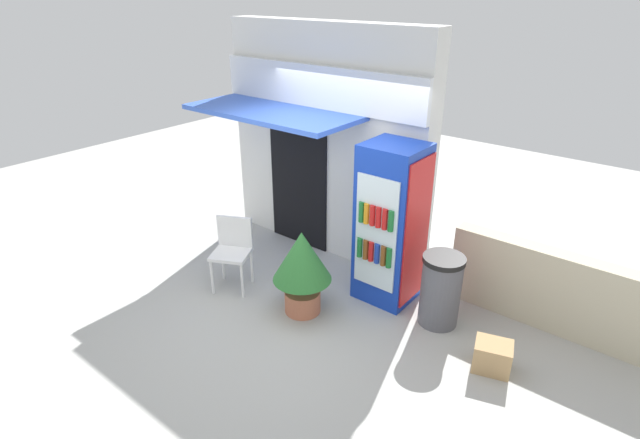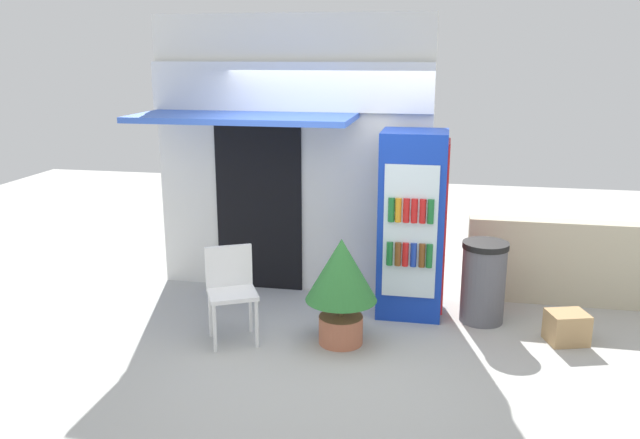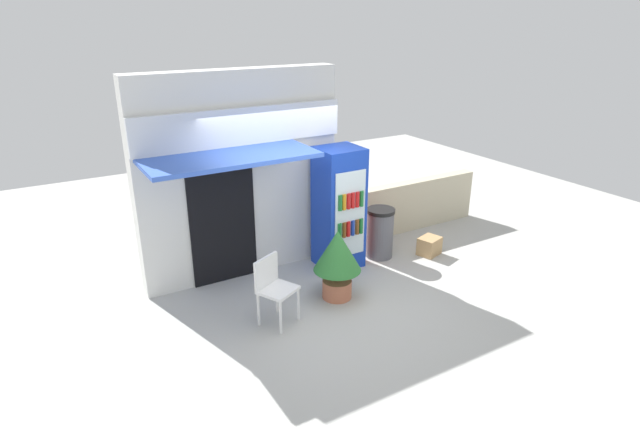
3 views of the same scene
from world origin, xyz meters
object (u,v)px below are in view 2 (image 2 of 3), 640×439
(drink_cooler, at_px, (413,224))
(potted_plant_near_shop, at_px, (341,279))
(trash_bin, at_px, (483,282))
(cardboard_box, at_px, (567,327))
(plastic_chair, at_px, (231,285))

(drink_cooler, distance_m, potted_plant_near_shop, 1.12)
(trash_bin, height_order, cardboard_box, trash_bin)
(trash_bin, bearing_deg, potted_plant_near_shop, -149.35)
(potted_plant_near_shop, bearing_deg, cardboard_box, 11.27)
(drink_cooler, bearing_deg, trash_bin, -7.78)
(potted_plant_near_shop, distance_m, trash_bin, 1.57)
(drink_cooler, bearing_deg, cardboard_box, -17.39)
(drink_cooler, xyz_separation_m, plastic_chair, (-1.64, -0.99, -0.42))
(potted_plant_near_shop, xyz_separation_m, cardboard_box, (2.11, 0.42, -0.49))
(trash_bin, xyz_separation_m, cardboard_box, (0.77, -0.37, -0.27))
(potted_plant_near_shop, height_order, trash_bin, potted_plant_near_shop)
(drink_cooler, relative_size, trash_bin, 2.29)
(potted_plant_near_shop, bearing_deg, drink_cooler, 56.18)
(plastic_chair, xyz_separation_m, trash_bin, (2.38, 0.89, -0.12))
(potted_plant_near_shop, relative_size, trash_bin, 1.22)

